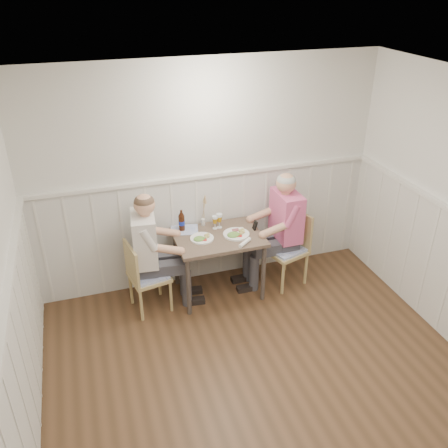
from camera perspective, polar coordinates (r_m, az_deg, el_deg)
name	(u,v)px	position (r m, az deg, el deg)	size (l,w,h in m)	color
ground_plane	(283,413)	(4.40, 7.07, -21.62)	(4.50, 4.50, 0.00)	#46301C
room_shell	(295,264)	(3.39, 8.57, -4.77)	(4.04, 4.54, 2.60)	silver
wainscot	(256,301)	(4.37, 3.88, -9.25)	(4.00, 4.49, 1.34)	silver
dining_table	(219,243)	(5.30, -0.66, -2.35)	(0.96, 0.70, 0.75)	brown
chair_right	(289,245)	(5.63, 7.85, -2.57)	(0.53, 0.53, 0.90)	tan
chair_left	(144,274)	(5.20, -9.56, -5.99)	(0.46, 0.46, 0.84)	tan
man_in_pink	(282,237)	(5.59, 6.95, -1.53)	(0.65, 0.45, 1.41)	#3F3F47
diner_cream	(150,260)	(5.20, -8.85, -4.28)	(0.67, 0.47, 1.38)	#3F3F47
plate_man	(236,233)	(5.24, 1.41, -1.15)	(0.29, 0.29, 0.07)	white
plate_diner	(201,238)	(5.17, -2.77, -1.69)	(0.26, 0.26, 0.07)	white
beer_glass_a	(219,219)	(5.35, -0.57, 0.66)	(0.07, 0.07, 0.17)	silver
beer_glass_b	(215,220)	(5.34, -1.10, 0.45)	(0.06, 0.06, 0.16)	silver
beer_bottle	(182,222)	(5.32, -5.12, 0.30)	(0.07, 0.07, 0.25)	black
rolled_napkin	(245,243)	(5.08, 2.53, -2.25)	(0.18, 0.15, 0.04)	white
grass_vase	(203,212)	(5.38, -2.56, 1.51)	(0.05, 0.05, 0.39)	silver
gingham_mat	(184,230)	(5.38, -4.80, -0.70)	(0.35, 0.31, 0.01)	#556FC0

